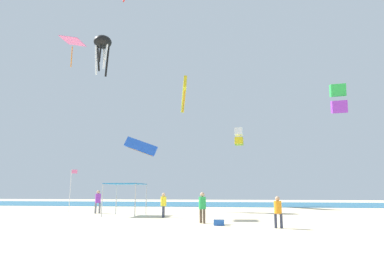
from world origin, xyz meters
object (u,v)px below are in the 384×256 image
(person_leftmost, at_px, (98,200))
(kite_box_white, at_px, (239,136))
(cooler_box, at_px, (219,222))
(canopy_tent, at_px, (126,185))
(person_near_tent, at_px, (278,209))
(kite_octopus_black, at_px, (103,44))
(person_rightmost, at_px, (164,203))
(kite_diamond_pink, at_px, (73,42))
(kite_parafoil_blue, at_px, (141,147))
(banner_flag, at_px, (71,186))
(kite_parafoil_yellow, at_px, (184,95))
(person_central, at_px, (202,205))
(kite_box_green, at_px, (338,99))

(person_leftmost, height_order, kite_box_white, kite_box_white)
(cooler_box, xyz_separation_m, kite_box_white, (1.07, 27.60, 9.17))
(canopy_tent, bearing_deg, person_near_tent, -35.22)
(kite_octopus_black, bearing_deg, person_rightmost, 38.11)
(person_near_tent, bearing_deg, kite_diamond_pink, 159.78)
(kite_parafoil_blue, bearing_deg, banner_flag, -95.97)
(canopy_tent, relative_size, kite_parafoil_yellow, 0.46)
(kite_parafoil_yellow, distance_m, kite_diamond_pink, 18.32)
(canopy_tent, bearing_deg, kite_octopus_black, 124.43)
(kite_box_white, bearing_deg, kite_octopus_black, -141.28)
(person_leftmost, bearing_deg, kite_diamond_pink, 139.67)
(canopy_tent, bearing_deg, person_rightmost, -22.83)
(kite_box_white, relative_size, kite_octopus_black, 0.48)
(person_leftmost, height_order, kite_parafoil_blue, kite_parafoil_blue)
(cooler_box, xyz_separation_m, kite_octopus_black, (-15.11, 17.47, 19.38))
(cooler_box, height_order, kite_parafoil_blue, kite_parafoil_blue)
(person_central, relative_size, kite_box_white, 0.73)
(person_rightmost, bearing_deg, banner_flag, 57.61)
(person_rightmost, bearing_deg, kite_box_white, -19.18)
(person_near_tent, relative_size, person_rightmost, 0.91)
(cooler_box, height_order, kite_octopus_black, kite_octopus_black)
(person_central, bearing_deg, kite_parafoil_yellow, 148.68)
(canopy_tent, xyz_separation_m, kite_box_green, (15.90, -1.31, 6.00))
(cooler_box, relative_size, kite_box_white, 0.23)
(canopy_tent, distance_m, banner_flag, 7.30)
(cooler_box, height_order, kite_diamond_pink, kite_diamond_pink)
(kite_octopus_black, bearing_deg, person_near_tent, 41.33)
(cooler_box, distance_m, kite_diamond_pink, 22.81)
(canopy_tent, height_order, cooler_box, canopy_tent)
(kite_parafoil_blue, xyz_separation_m, kite_box_green, (20.76, -20.72, 0.29))
(kite_box_green, bearing_deg, kite_octopus_black, -19.88)
(person_central, distance_m, kite_box_white, 27.83)
(person_leftmost, bearing_deg, cooler_box, -77.13)
(kite_octopus_black, bearing_deg, kite_box_green, 59.22)
(kite_parafoil_yellow, relative_size, kite_octopus_black, 1.25)
(person_central, height_order, kite_parafoil_blue, kite_parafoil_blue)
(person_near_tent, bearing_deg, kite_box_green, 59.86)
(canopy_tent, height_order, person_rightmost, canopy_tent)
(kite_parafoil_yellow, height_order, kite_box_green, kite_parafoil_yellow)
(banner_flag, height_order, kite_diamond_pink, kite_diamond_pink)
(person_central, relative_size, kite_diamond_pink, 0.63)
(banner_flag, height_order, kite_box_white, kite_box_white)
(banner_flag, bearing_deg, kite_box_white, 49.00)
(person_leftmost, bearing_deg, person_central, -76.08)
(person_leftmost, bearing_deg, kite_octopus_black, 77.84)
(kite_octopus_black, distance_m, kite_diamond_pink, 9.52)
(kite_box_green, bearing_deg, person_near_tent, 58.19)
(person_leftmost, height_order, person_central, person_leftmost)
(canopy_tent, distance_m, kite_parafoil_yellow, 22.65)
(cooler_box, bearing_deg, kite_octopus_black, 130.85)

